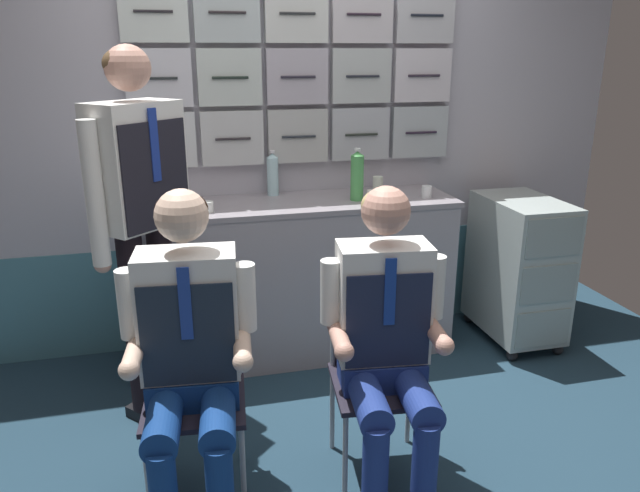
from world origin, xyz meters
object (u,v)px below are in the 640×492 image
object	(u,v)px
paper_cup_blue	(427,191)
sparkling_bottle_green	(357,176)
folding_chair_right	(377,356)
crew_member_standing	(141,203)
service_trolley	(518,266)
crew_member_right	(386,332)
crew_member_left	(189,344)
folding_chair_left	(195,371)

from	to	relation	value
paper_cup_blue	sparkling_bottle_green	bearing A→B (deg)	175.31
folding_chair_right	crew_member_standing	size ratio (longest dim) A/B	0.46
service_trolley	paper_cup_blue	distance (m)	0.79
folding_chair_right	crew_member_standing	world-z (taller)	crew_member_standing
crew_member_right	crew_member_standing	size ratio (longest dim) A/B	0.71
folding_chair_right	sparkling_bottle_green	distance (m)	1.21
crew_member_right	folding_chair_right	bearing A→B (deg)	83.14
crew_member_left	crew_member_right	world-z (taller)	crew_member_left
crew_member_right	paper_cup_blue	xyz separation A→B (m)	(0.66, 1.16, 0.28)
crew_member_standing	crew_member_right	bearing A→B (deg)	-40.00
service_trolley	crew_member_standing	world-z (taller)	crew_member_standing
service_trolley	crew_member_right	bearing A→B (deg)	-139.69
service_trolley	sparkling_bottle_green	bearing A→B (deg)	173.69
crew_member_left	folding_chair_right	xyz separation A→B (m)	(0.79, 0.10, -0.20)
service_trolley	crew_member_left	size ratio (longest dim) A/B	0.71
folding_chair_left	crew_member_right	world-z (taller)	crew_member_right
folding_chair_left	sparkling_bottle_green	world-z (taller)	sparkling_bottle_green
crew_member_standing	sparkling_bottle_green	bearing A→B (deg)	19.18
folding_chair_right	crew_member_left	bearing A→B (deg)	-172.83
sparkling_bottle_green	paper_cup_blue	world-z (taller)	sparkling_bottle_green
service_trolley	crew_member_left	world-z (taller)	crew_member_left
crew_member_standing	paper_cup_blue	world-z (taller)	crew_member_standing
folding_chair_right	crew_member_standing	xyz separation A→B (m)	(-0.95, 0.63, 0.59)
crew_member_left	paper_cup_blue	xyz separation A→B (m)	(1.43, 1.10, 0.27)
sparkling_bottle_green	crew_member_right	bearing A→B (deg)	-101.51
service_trolley	crew_member_standing	distance (m)	2.30
folding_chair_right	crew_member_right	bearing A→B (deg)	-96.86
folding_chair_right	paper_cup_blue	size ratio (longest dim) A/B	12.30
crew_member_left	folding_chair_left	bearing A→B (deg)	84.28
folding_chair_right	paper_cup_blue	bearing A→B (deg)	57.27
folding_chair_right	sparkling_bottle_green	bearing A→B (deg)	77.79
paper_cup_blue	service_trolley	bearing A→B (deg)	-7.42
crew_member_left	folding_chair_right	bearing A→B (deg)	7.17
folding_chair_right	paper_cup_blue	xyz separation A→B (m)	(0.64, 1.00, 0.47)
crew_member_left	folding_chair_right	world-z (taller)	crew_member_left
crew_member_standing	sparkling_bottle_green	world-z (taller)	crew_member_standing
service_trolley	folding_chair_right	distance (m)	1.55
folding_chair_left	crew_member_left	xyz separation A→B (m)	(-0.02, -0.16, 0.20)
crew_member_right	service_trolley	bearing A→B (deg)	40.31
folding_chair_left	crew_member_right	xyz separation A→B (m)	(0.75, -0.21, 0.19)
service_trolley	folding_chair_right	xyz separation A→B (m)	(-1.25, -0.92, 0.02)
service_trolley	crew_member_right	world-z (taller)	crew_member_right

